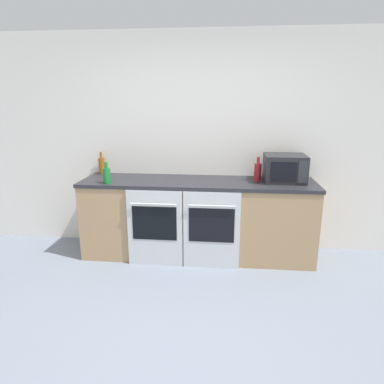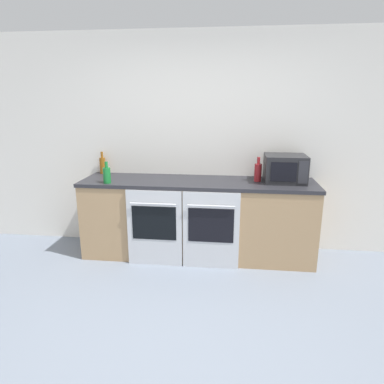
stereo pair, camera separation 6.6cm
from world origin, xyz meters
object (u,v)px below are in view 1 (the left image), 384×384
oven_right (211,230)px  oven_left (155,228)px  bottle_red (258,172)px  bottle_amber (102,165)px  microwave (285,168)px  bottle_green (107,175)px

oven_right → oven_left: bearing=180.0°
bottle_red → bottle_amber: (-1.92, 0.21, -0.00)m
microwave → bottle_red: microwave is taller
oven_left → bottle_red: (1.13, 0.39, 0.58)m
oven_right → bottle_green: (-1.17, 0.10, 0.57)m
bottle_green → microwave: bearing=8.4°
microwave → bottle_green: bearing=-171.6°
oven_right → bottle_green: size_ratio=3.61×
oven_right → microwave: bearing=26.4°
bottle_amber → bottle_red: bearing=-6.2°
oven_left → bottle_amber: size_ratio=3.17×
microwave → bottle_amber: 2.22m
oven_right → bottle_amber: (-1.41, 0.60, 0.58)m
bottle_red → oven_left: bearing=-160.8°
bottle_green → oven_left: bearing=-10.7°
microwave → bottle_green: microwave is taller
oven_right → microwave: microwave is taller
microwave → oven_right: bearing=-153.6°
oven_left → bottle_amber: bottle_amber is taller
oven_left → oven_right: (0.63, 0.00, 0.00)m
oven_left → bottle_amber: (-0.79, 0.60, 0.58)m
microwave → bottle_amber: size_ratio=1.65×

